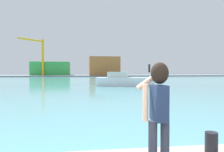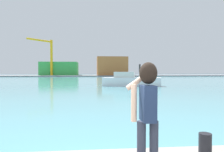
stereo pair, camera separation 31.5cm
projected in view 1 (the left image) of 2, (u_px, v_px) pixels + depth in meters
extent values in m
plane|color=#334751|center=(84.00, 80.00, 51.88)|extent=(220.00, 220.00, 0.00)
cube|color=#599EA8|center=(84.00, 80.00, 53.86)|extent=(140.00, 100.00, 0.02)
cube|color=gray|center=(84.00, 76.00, 93.47)|extent=(140.00, 20.00, 0.43)
cylinder|color=#2D3342|center=(153.00, 147.00, 3.34)|extent=(0.14, 0.14, 0.82)
cylinder|color=#2D3342|center=(165.00, 146.00, 3.37)|extent=(0.14, 0.14, 0.82)
cube|color=#1E2D4C|center=(159.00, 103.00, 3.34)|extent=(0.20, 0.34, 0.56)
sphere|color=#E0B293|center=(159.00, 74.00, 3.33)|extent=(0.22, 0.22, 0.22)
ellipsoid|color=black|center=(160.00, 73.00, 3.31)|extent=(0.28, 0.26, 0.34)
cylinder|color=#E0B293|center=(145.00, 103.00, 3.31)|extent=(0.09, 0.09, 0.58)
cylinder|color=#E0B293|center=(151.00, 78.00, 3.54)|extent=(0.52, 0.09, 0.40)
cube|color=black|center=(149.00, 68.00, 3.66)|extent=(0.01, 0.07, 0.14)
cylinder|color=black|center=(211.00, 143.00, 4.09)|extent=(0.24, 0.24, 0.43)
cube|color=white|center=(125.00, 82.00, 31.52)|extent=(8.74, 4.36, 1.25)
cube|color=silver|center=(118.00, 75.00, 31.65)|extent=(3.29, 2.35, 0.83)
cube|color=green|center=(51.00, 69.00, 93.39)|extent=(15.72, 11.80, 5.68)
cube|color=#B26633|center=(104.00, 66.00, 90.28)|extent=(12.44, 10.86, 7.67)
cylinder|color=yellow|center=(43.00, 58.00, 86.65)|extent=(1.00, 1.00, 14.57)
cylinder|color=yellow|center=(31.00, 40.00, 81.59)|extent=(7.71, 9.37, 0.70)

